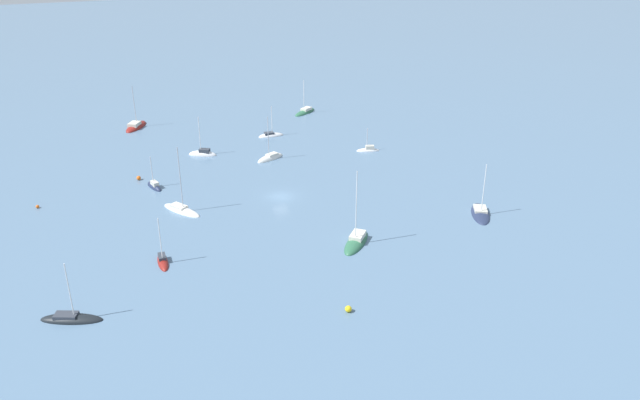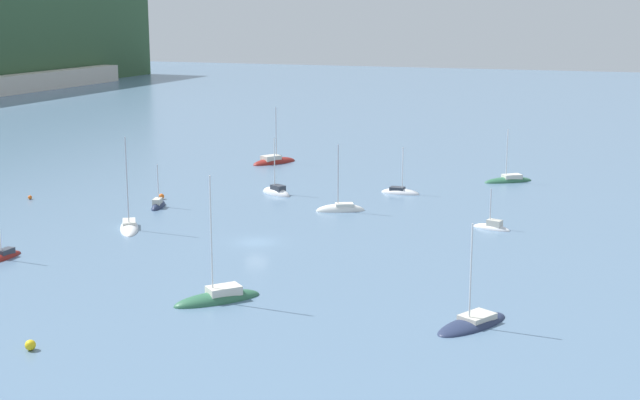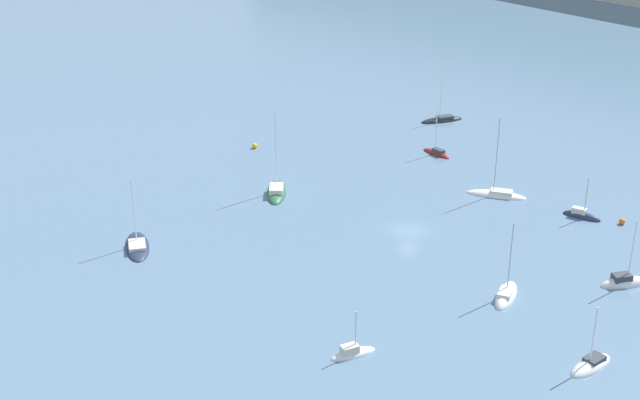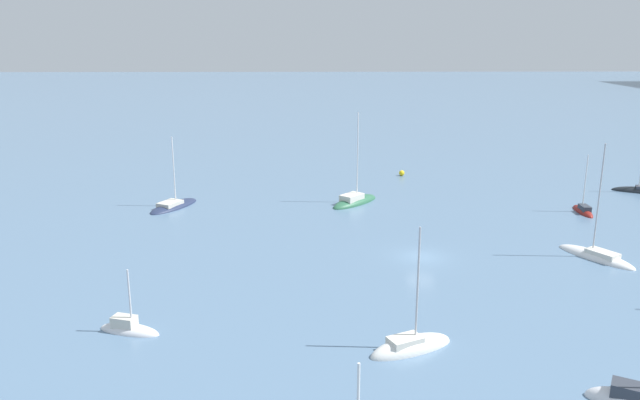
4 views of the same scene
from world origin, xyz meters
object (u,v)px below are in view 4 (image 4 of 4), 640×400
object	(u,v)px
sailboat_1	(583,211)
sailboat_4	(129,330)
sailboat_11	(355,202)
sailboat_5	(596,257)
sailboat_8	(411,348)
sailboat_0	(173,206)
mooring_buoy_0	(402,173)

from	to	relation	value
sailboat_1	sailboat_4	bearing A→B (deg)	125.14
sailboat_11	sailboat_5	bearing A→B (deg)	-91.56
sailboat_1	sailboat_4	xyz separation A→B (m)	(30.28, -45.99, 0.01)
sailboat_11	sailboat_8	bearing A→B (deg)	-136.68
sailboat_0	mooring_buoy_0	size ratio (longest dim) A/B	11.19
sailboat_0	sailboat_4	distance (m)	33.72
sailboat_4	mooring_buoy_0	bearing A→B (deg)	78.50
sailboat_1	sailboat_8	bearing A→B (deg)	143.71
sailboat_0	sailboat_8	bearing A→B (deg)	-118.75
sailboat_11	mooring_buoy_0	bearing A→B (deg)	13.67
sailboat_5	sailboat_11	bearing A→B (deg)	15.25
sailboat_1	sailboat_4	size ratio (longest dim) A/B	1.40
sailboat_1	sailboat_8	xyz separation A→B (m)	(33.23, -26.03, -0.05)
mooring_buoy_0	sailboat_11	bearing A→B (deg)	-27.87
mooring_buoy_0	sailboat_5	bearing A→B (deg)	20.66
sailboat_8	sailboat_11	size ratio (longest dim) A/B	0.78
sailboat_5	mooring_buoy_0	size ratio (longest dim) A/B	14.10
sailboat_0	mooring_buoy_0	distance (m)	35.24
sailboat_8	sailboat_0	bearing A→B (deg)	98.13
sailboat_1	sailboat_8	world-z (taller)	sailboat_8
sailboat_4	sailboat_1	bearing A→B (deg)	49.99
sailboat_4	sailboat_11	size ratio (longest dim) A/B	0.44
sailboat_1	mooring_buoy_0	world-z (taller)	sailboat_1
sailboat_5	sailboat_4	bearing A→B (deg)	78.12
sailboat_0	sailboat_11	world-z (taller)	sailboat_11
sailboat_11	mooring_buoy_0	size ratio (longest dim) A/B	14.78
sailboat_0	sailboat_8	world-z (taller)	sailboat_0
sailboat_0	sailboat_4	xyz separation A→B (m)	(33.50, 3.83, 0.05)
sailboat_5	mooring_buoy_0	world-z (taller)	sailboat_5
sailboat_5	sailboat_11	xyz separation A→B (m)	(-20.39, -21.79, 0.03)
sailboat_0	sailboat_1	world-z (taller)	sailboat_0
sailboat_11	mooring_buoy_0	distance (m)	17.61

